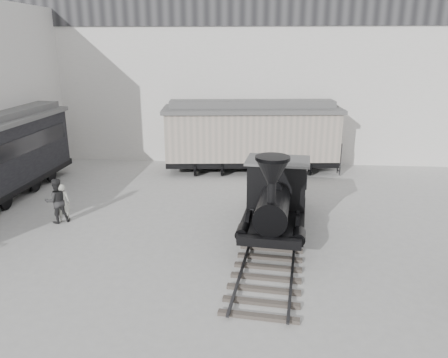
# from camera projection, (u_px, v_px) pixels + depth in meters

# --- Properties ---
(ground) EXTENTS (90.00, 90.00, 0.00)m
(ground) POSITION_uv_depth(u_px,v_px,m) (222.00, 276.00, 13.90)
(ground) COLOR #9E9E9B
(north_wall) EXTENTS (34.00, 2.51, 11.00)m
(north_wall) POSITION_uv_depth(u_px,v_px,m) (242.00, 69.00, 26.50)
(north_wall) COLOR silver
(north_wall) RESTS_ON ground
(locomotive) EXTENTS (3.32, 10.36, 3.60)m
(locomotive) POSITION_uv_depth(u_px,v_px,m) (276.00, 201.00, 16.61)
(locomotive) COLOR #3D352F
(locomotive) RESTS_ON ground
(boxcar) EXTENTS (10.13, 4.04, 4.05)m
(boxcar) POSITION_uv_depth(u_px,v_px,m) (251.00, 134.00, 24.76)
(boxcar) COLOR black
(boxcar) RESTS_ON ground
(visitor_a) EXTENTS (0.69, 0.56, 1.64)m
(visitor_a) POSITION_uv_depth(u_px,v_px,m) (63.00, 203.00, 17.89)
(visitor_a) COLOR beige
(visitor_a) RESTS_ON ground
(visitor_b) EXTENTS (1.15, 1.09, 1.87)m
(visitor_b) POSITION_uv_depth(u_px,v_px,m) (57.00, 201.00, 17.79)
(visitor_b) COLOR #2C2C2D
(visitor_b) RESTS_ON ground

